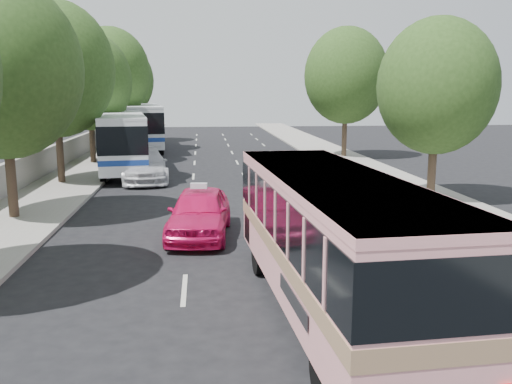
{
  "coord_description": "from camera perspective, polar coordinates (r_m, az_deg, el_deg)",
  "views": [
    {
      "loc": [
        -1.42,
        -14.76,
        4.81
      ],
      "look_at": [
        0.32,
        2.33,
        1.6
      ],
      "focal_mm": 38.0,
      "sensor_mm": 36.0,
      "label": 1
    }
  ],
  "objects": [
    {
      "name": "tree_left_e",
      "position": [
        45.27,
        -15.03,
        12.28
      ],
      "size": [
        6.3,
        6.3,
        9.82
      ],
      "color": "#38281E",
      "rests_on": "ground"
    },
    {
      "name": "white_pickup",
      "position": [
        29.99,
        -11.65,
        2.78
      ],
      "size": [
        3.01,
        6.09,
        1.7
      ],
      "primitive_type": "imported",
      "rotation": [
        0.0,
        0.0,
        0.11
      ],
      "color": "silver",
      "rests_on": "ground"
    },
    {
      "name": "sidewalk_left",
      "position": [
        35.78,
        -17.16,
        2.51
      ],
      "size": [
        4.0,
        90.0,
        0.15
      ],
      "primitive_type": "cube",
      "color": "#9E998E",
      "rests_on": "ground"
    },
    {
      "name": "taxi_roof_sign",
      "position": [
        18.02,
        -6.03,
        0.66
      ],
      "size": [
        0.57,
        0.24,
        0.18
      ],
      "primitive_type": "cube",
      "rotation": [
        0.0,
        0.0,
        -0.1
      ],
      "color": "silver",
      "rests_on": "pink_taxi"
    },
    {
      "name": "pink_taxi",
      "position": [
        18.2,
        -5.98,
        -2.15
      ],
      "size": [
        2.42,
        4.96,
        1.63
      ],
      "primitive_type": "imported",
      "rotation": [
        0.0,
        0.0,
        -0.1
      ],
      "color": "#DE135B",
      "rests_on": "ground"
    },
    {
      "name": "ground",
      "position": [
        15.58,
        -0.29,
        -7.39
      ],
      "size": [
        120.0,
        120.0,
        0.0
      ],
      "primitive_type": "plane",
      "color": "black",
      "rests_on": "ground"
    },
    {
      "name": "tree_right_near",
      "position": [
        24.88,
        18.75,
        10.94
      ],
      "size": [
        5.1,
        5.1,
        7.95
      ],
      "color": "#38281E",
      "rests_on": "ground"
    },
    {
      "name": "sidewalk_right",
      "position": [
        36.45,
        10.07,
        2.93
      ],
      "size": [
        4.0,
        90.0,
        0.12
      ],
      "primitive_type": "cube",
      "color": "#9E998E",
      "rests_on": "ground"
    },
    {
      "name": "tree_right_far",
      "position": [
        40.12,
        9.61,
        12.32
      ],
      "size": [
        6.0,
        6.0,
        9.35
      ],
      "color": "#38281E",
      "rests_on": "ground"
    },
    {
      "name": "tree_left_b",
      "position": [
        21.88,
        -25.07,
        12.26
      ],
      "size": [
        5.7,
        5.7,
        8.88
      ],
      "color": "#38281E",
      "rests_on": "ground"
    },
    {
      "name": "low_wall",
      "position": [
        36.09,
        -20.04,
        3.72
      ],
      "size": [
        0.3,
        90.0,
        1.5
      ],
      "primitive_type": "cube",
      "color": "#9E998E",
      "rests_on": "sidewalk_left"
    },
    {
      "name": "tree_left_c",
      "position": [
        29.62,
        -20.36,
        12.48
      ],
      "size": [
        6.0,
        6.0,
        9.35
      ],
      "color": "#38281E",
      "rests_on": "ground"
    },
    {
      "name": "pink_bus",
      "position": [
        11.62,
        7.94,
        -3.93
      ],
      "size": [
        3.04,
        9.79,
        3.08
      ],
      "rotation": [
        0.0,
        0.0,
        0.06
      ],
      "color": "pink",
      "rests_on": "ground"
    },
    {
      "name": "tour_coach_rear",
      "position": [
        46.04,
        -11.81,
        7.13
      ],
      "size": [
        4.3,
        12.54,
        3.68
      ],
      "rotation": [
        0.0,
        0.0,
        0.14
      ],
      "color": "silver",
      "rests_on": "ground"
    },
    {
      "name": "tour_coach_front",
      "position": [
        33.54,
        -13.85,
        5.63
      ],
      "size": [
        4.07,
        11.85,
        3.48
      ],
      "rotation": [
        0.0,
        0.0,
        0.14
      ],
      "color": "white",
      "rests_on": "ground"
    },
    {
      "name": "tree_left_d",
      "position": [
        37.39,
        -17.09,
        11.39
      ],
      "size": [
        5.52,
        5.52,
        8.6
      ],
      "color": "#38281E",
      "rests_on": "ground"
    },
    {
      "name": "tree_left_f",
      "position": [
        53.2,
        -13.85,
        11.57
      ],
      "size": [
        5.88,
        5.88,
        9.16
      ],
      "color": "#38281E",
      "rests_on": "ground"
    }
  ]
}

